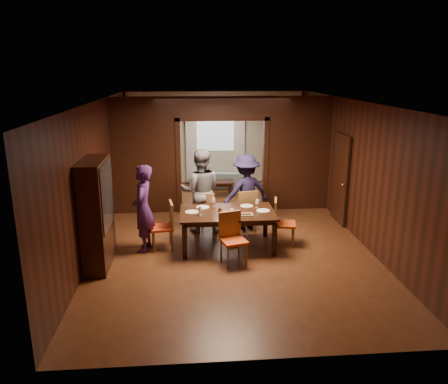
{
  "coord_description": "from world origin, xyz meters",
  "views": [
    {
      "loc": [
        -0.84,
        -9.17,
        3.53
      ],
      "look_at": [
        -0.12,
        -0.4,
        1.05
      ],
      "focal_mm": 35.0,
      "sensor_mm": 36.0,
      "label": 1
    }
  ],
  "objects": [
    {
      "name": "platter_b",
      "position": [
        0.25,
        -1.07,
        0.78
      ],
      "size": [
        0.3,
        0.2,
        0.04
      ],
      "primitive_type": "cube",
      "color": "gray",
      "rests_on": "dining_table"
    },
    {
      "name": "wineglass_far",
      "position": [
        -0.34,
        -0.45,
        0.85
      ],
      "size": [
        0.08,
        0.08,
        0.18
      ],
      "primitive_type": null,
      "color": "white",
      "rests_on": "dining_table"
    },
    {
      "name": "plate_near",
      "position": [
        -0.09,
        -1.17,
        0.77
      ],
      "size": [
        0.27,
        0.27,
        0.01
      ],
      "primitive_type": "cylinder",
      "color": "silver",
      "rests_on": "dining_table"
    },
    {
      "name": "sofa",
      "position": [
        0.1,
        3.85,
        0.26
      ],
      "size": [
        1.88,
        0.9,
        0.53
      ],
      "primitive_type": "imported",
      "rotation": [
        0.0,
        0.0,
        3.03
      ],
      "color": "#85A5AE",
      "rests_on": "floor"
    },
    {
      "name": "plate_far_r",
      "position": [
        0.35,
        -0.51,
        0.77
      ],
      "size": [
        0.27,
        0.27,
        0.01
      ],
      "primitive_type": "cylinder",
      "color": "silver",
      "rests_on": "dining_table"
    },
    {
      "name": "floor",
      "position": [
        0.0,
        0.0,
        0.0
      ],
      "size": [
        9.0,
        9.0,
        0.0
      ],
      "primitive_type": "plane",
      "color": "#532917",
      "rests_on": "ground"
    },
    {
      "name": "platter_a",
      "position": [
        -0.1,
        -0.94,
        0.78
      ],
      "size": [
        0.3,
        0.2,
        0.04
      ],
      "primitive_type": "cube",
      "color": "gray",
      "rests_on": "dining_table"
    },
    {
      "name": "room_walls",
      "position": [
        0.0,
        1.89,
        1.51
      ],
      "size": [
        5.52,
        9.01,
        2.9
      ],
      "color": "black",
      "rests_on": "floor"
    },
    {
      "name": "window_far",
      "position": [
        0.0,
        4.44,
        1.7
      ],
      "size": [
        1.2,
        0.03,
        1.3
      ],
      "primitive_type": "cube",
      "color": "silver",
      "rests_on": "back_wall"
    },
    {
      "name": "ceiling",
      "position": [
        0.0,
        0.0,
        2.9
      ],
      "size": [
        5.5,
        9.0,
        0.02
      ],
      "primitive_type": "cube",
      "color": "silver",
      "rests_on": "room_walls"
    },
    {
      "name": "condiment_jar",
      "position": [
        -0.24,
        -0.89,
        0.82
      ],
      "size": [
        0.08,
        0.08,
        0.11
      ],
      "primitive_type": null,
      "color": "#4E2212",
      "rests_on": "dining_table"
    },
    {
      "name": "curtain_right",
      "position": [
        0.75,
        4.4,
        1.25
      ],
      "size": [
        0.35,
        0.06,
        2.4
      ],
      "primitive_type": "cube",
      "color": "white",
      "rests_on": "back_wall"
    },
    {
      "name": "chair_right",
      "position": [
        1.1,
        -0.81,
        0.48
      ],
      "size": [
        0.52,
        0.52,
        0.97
      ],
      "primitive_type": null,
      "rotation": [
        0.0,
        0.0,
        1.37
      ],
      "color": "#C74312",
      "rests_on": "floor"
    },
    {
      "name": "coffee_table",
      "position": [
        0.04,
        3.05,
        0.2
      ],
      "size": [
        0.8,
        0.5,
        0.4
      ],
      "primitive_type": "cube",
      "color": "black",
      "rests_on": "floor"
    },
    {
      "name": "person_navy",
      "position": [
        0.43,
        0.23,
        0.86
      ],
      "size": [
        1.26,
        0.97,
        1.72
      ],
      "primitive_type": "imported",
      "rotation": [
        0.0,
        0.0,
        3.47
      ],
      "color": "#1A1637",
      "rests_on": "floor"
    },
    {
      "name": "hutch",
      "position": [
        -2.53,
        -1.5,
        1.0
      ],
      "size": [
        0.4,
        1.2,
        2.0
      ],
      "primitive_type": "cube",
      "color": "black",
      "rests_on": "floor"
    },
    {
      "name": "person_purple",
      "position": [
        -1.77,
        -0.86,
        0.88
      ],
      "size": [
        0.48,
        0.68,
        1.75
      ],
      "primitive_type": "imported",
      "rotation": [
        0.0,
        0.0,
        -1.68
      ],
      "color": "#3D1C53",
      "rests_on": "floor"
    },
    {
      "name": "tumbler",
      "position": [
        -0.03,
        -1.11,
        0.83
      ],
      "size": [
        0.07,
        0.07,
        0.14
      ],
      "primitive_type": "cylinder",
      "color": "white",
      "rests_on": "dining_table"
    },
    {
      "name": "curtain_left",
      "position": [
        -0.75,
        4.4,
        1.25
      ],
      "size": [
        0.35,
        0.06,
        2.4
      ],
      "primitive_type": "cube",
      "color": "white",
      "rests_on": "back_wall"
    },
    {
      "name": "plate_left",
      "position": [
        -0.8,
        -0.82,
        0.77
      ],
      "size": [
        0.27,
        0.27,
        0.01
      ],
      "primitive_type": "cylinder",
      "color": "silver",
      "rests_on": "dining_table"
    },
    {
      "name": "dining_table",
      "position": [
        -0.09,
        -0.84,
        0.38
      ],
      "size": [
        1.9,
        1.18,
        0.76
      ],
      "primitive_type": "cube",
      "color": "black",
      "rests_on": "floor"
    },
    {
      "name": "wineglass_left",
      "position": [
        -0.64,
        -1.0,
        0.85
      ],
      "size": [
        0.08,
        0.08,
        0.18
      ],
      "primitive_type": null,
      "color": "silver",
      "rests_on": "dining_table"
    },
    {
      "name": "wineglass_right",
      "position": [
        0.55,
        -0.64,
        0.85
      ],
      "size": [
        0.08,
        0.08,
        0.18
      ],
      "primitive_type": null,
      "color": "white",
      "rests_on": "dining_table"
    },
    {
      "name": "door_right",
      "position": [
        2.7,
        0.5,
        1.05
      ],
      "size": [
        0.06,
        0.9,
        2.1
      ],
      "primitive_type": "cube",
      "color": "black",
      "rests_on": "floor"
    },
    {
      "name": "serving_bowl",
      "position": [
        0.04,
        -0.71,
        0.8
      ],
      "size": [
        0.29,
        0.29,
        0.07
      ],
      "primitive_type": "imported",
      "color": "black",
      "rests_on": "dining_table"
    },
    {
      "name": "chair_far_l",
      "position": [
        -0.46,
        0.01,
        0.48
      ],
      "size": [
        0.56,
        0.56,
        0.97
      ],
      "primitive_type": null,
      "rotation": [
        0.0,
        0.0,
        2.81
      ],
      "color": "#EB3E16",
      "rests_on": "floor"
    },
    {
      "name": "person_grey",
      "position": [
        -0.6,
        0.11,
        0.94
      ],
      "size": [
        0.95,
        0.76,
        1.88
      ],
      "primitive_type": "imported",
      "rotation": [
        0.0,
        0.0,
        3.08
      ],
      "color": "#5C5C64",
      "rests_on": "floor"
    },
    {
      "name": "chair_far_r",
      "position": [
        0.39,
        0.09,
        0.48
      ],
      "size": [
        0.52,
        0.52,
        0.97
      ],
      "primitive_type": null,
      "rotation": [
        0.0,
        0.0,
        3.34
      ],
      "color": "orange",
      "rests_on": "floor"
    },
    {
      "name": "plate_right",
      "position": [
        0.64,
        -0.85,
        0.77
      ],
      "size": [
        0.27,
        0.27,
        0.01
      ],
      "primitive_type": "cylinder",
      "color": "white",
      "rests_on": "dining_table"
    },
    {
      "name": "chair_left",
      "position": [
        -1.41,
        -0.82,
        0.48
      ],
      "size": [
        0.5,
        0.5,
        0.97
      ],
      "primitive_type": null,
      "rotation": [
        0.0,
        0.0,
        -1.43
      ],
      "color": "#DF4014",
      "rests_on": "floor"
    },
    {
      "name": "chair_near",
      "position": [
        -0.04,
        -1.65,
        0.48
      ],
      "size": [
        0.55,
        0.55,
        0.97
      ],
      "primitive_type": null,
      "rotation": [
        0.0,
        0.0,
        0.28
      ],
      "color": "#DF4A15",
      "rests_on": "floor"
    },
    {
      "name": "plate_far_l",
      "position": [
        -0.57,
        -0.51,
        0.77
      ],
      "size": [
        0.27,
        0.27,
        0.01
      ],
      "primitive_type": "cylinder",
      "color": "white",
      "rests_on": "dining_table"
    }
  ]
}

